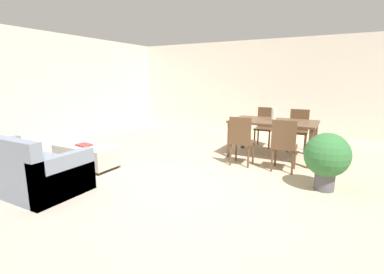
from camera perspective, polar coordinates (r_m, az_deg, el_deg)
ground_plane at (r=4.32m, az=-1.00°, el=-9.92°), size 10.80×10.80×0.00m
wall_back at (r=8.71m, az=15.72°, el=9.84°), size 9.00×0.12×2.70m
wall_left at (r=7.61m, az=-30.15°, el=8.44°), size 0.12×11.00×2.70m
area_rug at (r=5.22m, az=-25.25°, el=-7.13°), size 3.00×2.80×0.01m
couch at (r=4.85m, az=-31.39°, el=-5.65°), size 1.92×0.93×0.86m
ottoman_table at (r=5.46m, az=-20.73°, el=-3.40°), size 1.17×0.55×0.41m
dining_table at (r=5.91m, az=16.22°, el=2.39°), size 1.66×0.99×0.76m
dining_chair_near_left at (r=5.22m, az=9.99°, el=-0.24°), size 0.41×0.41×0.92m
dining_chair_near_right at (r=5.05m, az=18.24°, el=-1.10°), size 0.42×0.42×0.92m
dining_chair_far_left at (r=6.87m, az=14.63°, el=2.47°), size 0.41×0.41×0.92m
dining_chair_far_right at (r=6.67m, az=20.87°, el=1.80°), size 0.42×0.42×0.92m
vase_centerpiece at (r=5.93m, az=16.34°, el=4.52°), size 0.10×0.10×0.26m
book_on_ottoman at (r=5.39m, az=-21.16°, el=-1.51°), size 0.29×0.24×0.03m
potted_plant at (r=4.45m, az=25.78°, el=-3.66°), size 0.64×0.64×0.85m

